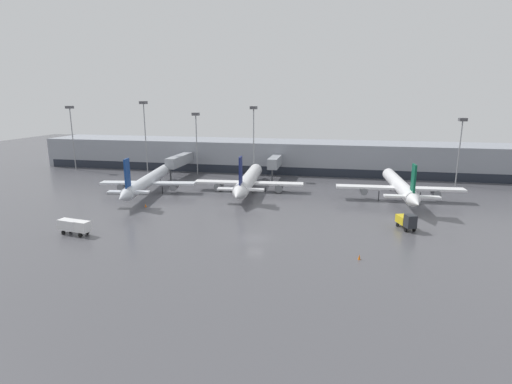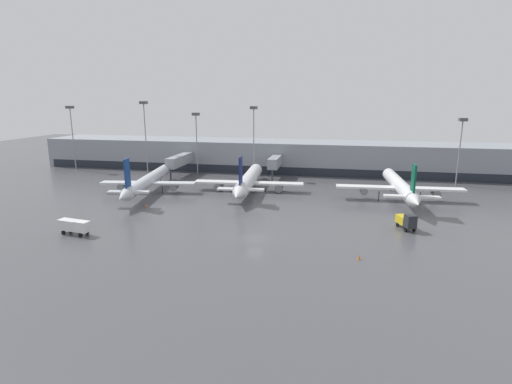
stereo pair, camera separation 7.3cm
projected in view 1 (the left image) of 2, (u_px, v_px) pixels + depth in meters
ground_plane at (255, 238)px, 63.57m from camera, size 320.00×320.00×0.00m
terminal_building at (296, 156)px, 121.56m from camera, size 160.00×30.66×9.00m
parked_jet_0 at (400, 186)px, 86.15m from camera, size 27.02×33.36×9.82m
parked_jet_1 at (248, 180)px, 95.17m from camera, size 26.21×35.00×9.96m
parked_jet_2 at (148, 181)px, 93.50m from camera, size 22.42×36.25×9.99m
service_truck_0 at (74, 226)px, 65.05m from camera, size 5.88×2.52×2.42m
service_truck_1 at (407, 221)px, 67.63m from camera, size 3.03×4.80×2.87m
traffic_cone_0 at (359, 257)px, 55.14m from camera, size 0.37×0.37×0.77m
traffic_cone_1 at (146, 205)px, 81.80m from camera, size 0.38×0.38×0.68m
apron_light_mast_0 at (254, 122)px, 109.42m from camera, size 1.80×1.80×19.63m
apron_light_mast_1 at (461, 132)px, 99.27m from camera, size 1.80×1.80×17.00m
apron_light_mast_2 at (71, 120)px, 121.21m from camera, size 1.80×1.80×19.49m
apron_light_mast_3 at (196, 126)px, 113.64m from camera, size 1.80×1.80×17.76m
apron_light_mast_4 at (144, 118)px, 114.59m from camera, size 1.80×1.80×20.92m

